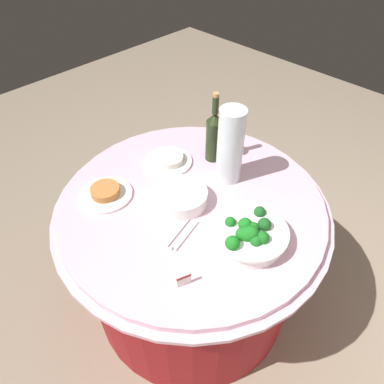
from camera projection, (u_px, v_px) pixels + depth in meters
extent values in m
plane|color=gray|center=(192.00, 292.00, 1.96)|extent=(6.00, 6.00, 0.00)
cylinder|color=maroon|center=(192.00, 256.00, 1.72)|extent=(1.01, 1.01, 0.69)
cylinder|color=#E0B2C6|center=(192.00, 207.00, 1.47)|extent=(1.16, 1.16, 0.02)
cylinder|color=#E0B2C6|center=(192.00, 203.00, 1.45)|extent=(1.10, 1.10, 0.03)
cylinder|color=white|center=(249.00, 237.00, 1.28)|extent=(0.26, 0.26, 0.05)
cylinder|color=white|center=(250.00, 231.00, 1.25)|extent=(0.28, 0.28, 0.01)
sphere|color=#19771E|center=(242.00, 234.00, 1.22)|extent=(0.05, 0.05, 0.05)
sphere|color=#19541E|center=(260.00, 212.00, 1.31)|extent=(0.05, 0.05, 0.05)
sphere|color=#19541E|center=(264.00, 224.00, 1.25)|extent=(0.05, 0.05, 0.05)
sphere|color=#19791E|center=(232.00, 243.00, 1.19)|extent=(0.05, 0.05, 0.05)
sphere|color=#19741E|center=(245.00, 225.00, 1.26)|extent=(0.05, 0.05, 0.05)
sphere|color=#19681E|center=(263.00, 238.00, 1.21)|extent=(0.05, 0.05, 0.05)
sphere|color=#19761E|center=(247.00, 234.00, 1.22)|extent=(0.06, 0.06, 0.06)
sphere|color=#196E1E|center=(254.00, 228.00, 1.25)|extent=(0.04, 0.04, 0.04)
sphere|color=#19701E|center=(251.00, 233.00, 1.22)|extent=(0.06, 0.06, 0.06)
sphere|color=#19661E|center=(256.00, 241.00, 1.21)|extent=(0.04, 0.04, 0.04)
sphere|color=#196F1E|center=(230.00, 222.00, 1.27)|extent=(0.04, 0.04, 0.04)
cylinder|color=white|center=(182.00, 201.00, 1.44)|extent=(0.21, 0.21, 0.01)
cylinder|color=white|center=(182.00, 200.00, 1.43)|extent=(0.21, 0.21, 0.01)
cylinder|color=white|center=(182.00, 198.00, 1.42)|extent=(0.21, 0.21, 0.01)
cylinder|color=white|center=(182.00, 196.00, 1.41)|extent=(0.21, 0.21, 0.01)
cylinder|color=white|center=(182.00, 194.00, 1.41)|extent=(0.21, 0.21, 0.01)
cylinder|color=white|center=(182.00, 193.00, 1.40)|extent=(0.21, 0.21, 0.01)
cylinder|color=#243117|center=(214.00, 141.00, 1.58)|extent=(0.07, 0.07, 0.20)
cone|color=#243117|center=(215.00, 118.00, 1.50)|extent=(0.07, 0.07, 0.04)
cylinder|color=#243117|center=(216.00, 105.00, 1.46)|extent=(0.03, 0.03, 0.08)
cylinder|color=#B2844C|center=(216.00, 95.00, 1.42)|extent=(0.03, 0.03, 0.02)
cylinder|color=silver|center=(230.00, 146.00, 1.43)|extent=(0.11, 0.11, 0.34)
sphere|color=#E5B26B|center=(225.00, 172.00, 1.51)|extent=(0.06, 0.06, 0.06)
sphere|color=#E5B26B|center=(233.00, 171.00, 1.52)|extent=(0.06, 0.06, 0.06)
sphere|color=#E5B26B|center=(226.00, 167.00, 1.54)|extent=(0.06, 0.06, 0.06)
sphere|color=#72C64C|center=(228.00, 164.00, 1.47)|extent=(0.06, 0.06, 0.06)
sphere|color=#72C64C|center=(233.00, 160.00, 1.49)|extent=(0.06, 0.06, 0.06)
sphere|color=#72C64C|center=(225.00, 159.00, 1.50)|extent=(0.06, 0.06, 0.06)
sphere|color=red|center=(232.00, 153.00, 1.44)|extent=(0.06, 0.06, 0.06)
sphere|color=red|center=(232.00, 148.00, 1.46)|extent=(0.06, 0.06, 0.06)
sphere|color=red|center=(225.00, 150.00, 1.45)|extent=(0.06, 0.06, 0.06)
sphere|color=#E5B26B|center=(235.00, 142.00, 1.40)|extent=(0.06, 0.06, 0.06)
sphere|color=#E5B26B|center=(230.00, 137.00, 1.43)|extent=(0.06, 0.06, 0.06)
sphere|color=#E5B26B|center=(226.00, 142.00, 1.41)|extent=(0.06, 0.06, 0.06)
sphere|color=#72C64C|center=(237.00, 129.00, 1.38)|extent=(0.06, 0.06, 0.06)
sphere|color=#72C64C|center=(229.00, 127.00, 1.39)|extent=(0.06, 0.06, 0.06)
sphere|color=#72C64C|center=(230.00, 132.00, 1.36)|extent=(0.06, 0.06, 0.06)
cylinder|color=silver|center=(179.00, 232.00, 1.32)|extent=(0.16, 0.04, 0.01)
cylinder|color=silver|center=(187.00, 236.00, 1.31)|extent=(0.16, 0.04, 0.01)
sphere|color=silver|center=(171.00, 248.00, 1.26)|extent=(0.01, 0.01, 0.01)
cylinder|color=white|center=(168.00, 162.00, 1.62)|extent=(0.22, 0.22, 0.01)
cylinder|color=white|center=(168.00, 158.00, 1.61)|extent=(0.14, 0.14, 0.03)
cylinder|color=white|center=(106.00, 195.00, 1.46)|extent=(0.22, 0.22, 0.01)
cylinder|color=#B77038|center=(105.00, 191.00, 1.45)|extent=(0.12, 0.12, 0.03)
cube|color=white|center=(184.00, 280.00, 1.14)|extent=(0.05, 0.03, 0.05)
cube|color=maroon|center=(184.00, 277.00, 1.13)|extent=(0.05, 0.03, 0.01)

